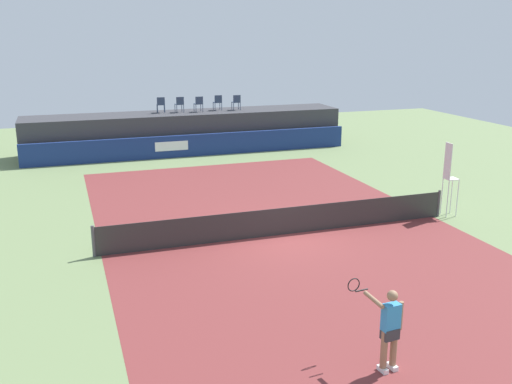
# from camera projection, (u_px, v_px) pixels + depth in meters

# --- Properties ---
(ground_plane) EXTENTS (48.00, 48.00, 0.00)m
(ground_plane) POSITION_uv_depth(u_px,v_px,m) (255.00, 210.00, 22.32)
(ground_plane) COLOR #6B7F51
(court_inner) EXTENTS (12.00, 22.00, 0.00)m
(court_inner) POSITION_uv_depth(u_px,v_px,m) (283.00, 234.00, 19.59)
(court_inner) COLOR maroon
(court_inner) RESTS_ON ground
(sponsor_wall) EXTENTS (18.00, 0.22, 1.20)m
(sponsor_wall) POSITION_uv_depth(u_px,v_px,m) (194.00, 145.00, 31.73)
(sponsor_wall) COLOR navy
(sponsor_wall) RESTS_ON ground
(spectator_platform) EXTENTS (18.00, 2.80, 2.20)m
(spectator_platform) POSITION_uv_depth(u_px,v_px,m) (186.00, 131.00, 33.24)
(spectator_platform) COLOR #38383D
(spectator_platform) RESTS_ON ground
(spectator_chair_far_left) EXTENTS (0.47, 0.47, 0.89)m
(spectator_chair_far_left) POSITION_uv_depth(u_px,v_px,m) (161.00, 104.00, 32.55)
(spectator_chair_far_left) COLOR #2D3D56
(spectator_chair_far_left) RESTS_ON spectator_platform
(spectator_chair_left) EXTENTS (0.47, 0.47, 0.89)m
(spectator_chair_left) POSITION_uv_depth(u_px,v_px,m) (180.00, 104.00, 32.71)
(spectator_chair_left) COLOR #2D3D56
(spectator_chair_left) RESTS_ON spectator_platform
(spectator_chair_center) EXTENTS (0.46, 0.46, 0.89)m
(spectator_chair_center) POSITION_uv_depth(u_px,v_px,m) (199.00, 103.00, 32.89)
(spectator_chair_center) COLOR #2D3D56
(spectator_chair_center) RESTS_ON spectator_platform
(spectator_chair_right) EXTENTS (0.45, 0.45, 0.89)m
(spectator_chair_right) POSITION_uv_depth(u_px,v_px,m) (218.00, 102.00, 33.57)
(spectator_chair_right) COLOR #2D3D56
(spectator_chair_right) RESTS_ON spectator_platform
(spectator_chair_far_right) EXTENTS (0.45, 0.45, 0.89)m
(spectator_chair_far_right) POSITION_uv_depth(u_px,v_px,m) (236.00, 102.00, 33.65)
(spectator_chair_far_right) COLOR #2D3D56
(spectator_chair_far_right) RESTS_ON spectator_platform
(umpire_chair) EXTENTS (0.48, 0.48, 2.76)m
(umpire_chair) POSITION_uv_depth(u_px,v_px,m) (449.00, 174.00, 21.21)
(umpire_chair) COLOR white
(umpire_chair) RESTS_ON ground
(tennis_net) EXTENTS (12.40, 0.02, 0.95)m
(tennis_net) POSITION_uv_depth(u_px,v_px,m) (283.00, 221.00, 19.46)
(tennis_net) COLOR #2D2D2D
(tennis_net) RESTS_ON ground
(net_post_near) EXTENTS (0.10, 0.10, 1.00)m
(net_post_near) POSITION_uv_depth(u_px,v_px,m) (93.00, 241.00, 17.53)
(net_post_near) COLOR #4C4C51
(net_post_near) RESTS_ON ground
(net_post_far) EXTENTS (0.10, 0.10, 1.00)m
(net_post_far) POSITION_uv_depth(u_px,v_px,m) (439.00, 204.00, 21.38)
(net_post_far) COLOR #4C4C51
(net_post_far) RESTS_ON ground
(tennis_player) EXTENTS (0.77, 1.13, 1.77)m
(tennis_player) POSITION_uv_depth(u_px,v_px,m) (389.00, 327.00, 11.52)
(tennis_player) COLOR white
(tennis_player) RESTS_ON court_inner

